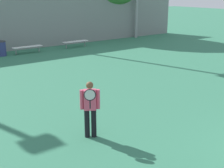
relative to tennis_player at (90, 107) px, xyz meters
The scene contains 5 objects.
tennis_player is the anchor object (origin of this frame).
bench_courtside_near 12.48m from the tennis_player, 75.38° to the left, with size 1.87×0.40×0.43m.
bench_adjacent_court 13.77m from the tennis_player, 61.28° to the left, with size 1.84×0.40×0.43m.
trash_bin 12.35m from the tennis_player, 82.60° to the left, with size 0.58×0.58×0.89m.
back_fence 13.87m from the tennis_player, 76.44° to the left, with size 27.64×0.06×3.35m.
Camera 1 is at (-7.38, -2.04, 3.84)m, focal length 50.00 mm.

